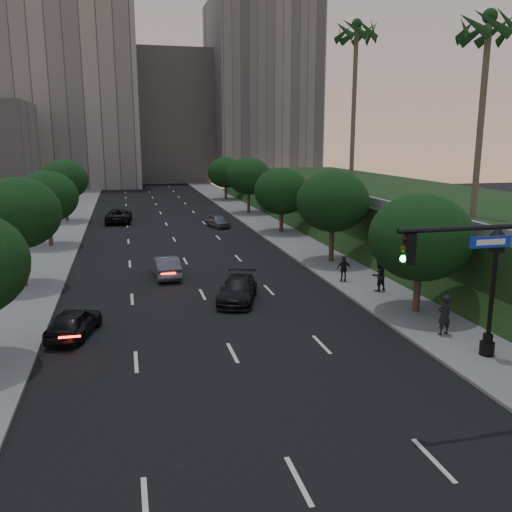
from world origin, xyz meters
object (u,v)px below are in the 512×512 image
object	(u,v)px
sedan_near_right	(238,290)
pedestrian_a	(444,315)
pedestrian_b	(379,276)
pedestrian_c	(344,269)
sedan_mid_left	(166,266)
sedan_far_left	(119,216)
street_lamp	(492,297)
sedan_far_right	(218,221)
sedan_near_left	(74,322)

from	to	relation	value
sedan_near_right	pedestrian_a	bearing A→B (deg)	-24.95
pedestrian_b	pedestrian_c	world-z (taller)	pedestrian_b
sedan_near_right	pedestrian_c	size ratio (longest dim) A/B	2.93
pedestrian_c	sedan_mid_left	bearing A→B (deg)	-14.58
sedan_far_left	pedestrian_b	distance (m)	34.85
pedestrian_b	street_lamp	bearing A→B (deg)	77.47
sedan_near_right	sedan_far_right	size ratio (longest dim) A/B	1.24
sedan_far_left	pedestrian_b	bearing A→B (deg)	119.19
sedan_mid_left	sedan_far_right	xyz separation A→B (m)	(6.72, 19.22, -0.07)
sedan_mid_left	pedestrian_a	bearing A→B (deg)	125.47
pedestrian_a	pedestrian_b	bearing A→B (deg)	-102.04
street_lamp	sedan_far_right	size ratio (longest dim) A/B	1.50
sedan_near_left	sedan_far_right	distance (m)	31.45
street_lamp	sedan_far_right	distance (m)	36.29
sedan_near_right	sedan_far_right	distance (m)	25.83
street_lamp	pedestrian_a	xyz separation A→B (m)	(-0.41, 2.54, -1.55)
street_lamp	sedan_mid_left	distance (m)	20.53
pedestrian_b	pedestrian_c	bearing A→B (deg)	-78.49
sedan_mid_left	pedestrian_c	xyz separation A→B (m)	(10.69, -4.26, 0.23)
sedan_far_right	street_lamp	bearing A→B (deg)	-96.98
sedan_mid_left	pedestrian_a	size ratio (longest dim) A/B	2.31
sedan_near_right	pedestrian_b	xyz separation A→B (m)	(8.35, -0.35, 0.39)
sedan_near_left	pedestrian_a	size ratio (longest dim) A/B	2.11
sedan_near_left	sedan_far_right	world-z (taller)	sedan_near_left
sedan_mid_left	pedestrian_c	distance (m)	11.51
street_lamp	pedestrian_c	bearing A→B (deg)	95.43
sedan_far_right	pedestrian_c	distance (m)	23.82
sedan_mid_left	sedan_near_right	xyz separation A→B (m)	(3.47, -6.41, -0.04)
sedan_mid_left	sedan_far_left	distance (m)	24.92
sedan_near_right	pedestrian_b	bearing A→B (deg)	16.55
street_lamp	sedan_far_right	xyz separation A→B (m)	(-5.15, 35.86, -2.00)
sedan_far_left	pedestrian_a	world-z (taller)	pedestrian_a
street_lamp	pedestrian_b	distance (m)	10.00
sedan_far_left	sedan_far_right	bearing A→B (deg)	154.54
pedestrian_a	sedan_near_right	bearing A→B (deg)	-53.11
sedan_near_left	street_lamp	bearing A→B (deg)	174.77
pedestrian_b	sedan_near_left	bearing A→B (deg)	-1.89
sedan_far_right	pedestrian_a	size ratio (longest dim) A/B	2.00
street_lamp	sedan_far_left	distance (m)	44.03
pedestrian_a	sedan_mid_left	bearing A→B (deg)	-60.11
sedan_far_left	sedan_near_left	bearing A→B (deg)	90.83
sedan_near_right	pedestrian_a	world-z (taller)	pedestrian_a
sedan_far_right	pedestrian_c	size ratio (longest dim) A/B	2.35
sedan_near_left	pedestrian_c	size ratio (longest dim) A/B	2.48
pedestrian_a	pedestrian_c	bearing A→B (deg)	-94.74
street_lamp	sedan_near_right	world-z (taller)	street_lamp
sedan_mid_left	sedan_near_right	distance (m)	7.29
pedestrian_b	pedestrian_c	distance (m)	2.75
sedan_far_left	pedestrian_a	size ratio (longest dim) A/B	2.97
sedan_far_left	sedan_far_right	xyz separation A→B (m)	(9.82, -5.51, -0.13)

